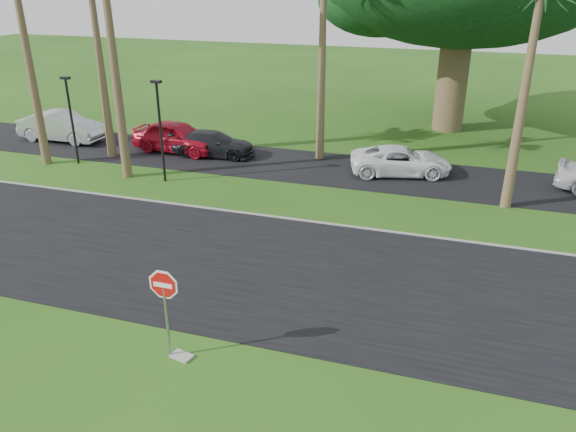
% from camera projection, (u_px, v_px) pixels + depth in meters
% --- Properties ---
extents(ground, '(120.00, 120.00, 0.00)m').
position_uv_depth(ground, '(204.00, 293.00, 17.06)').
color(ground, '#224C13').
rests_on(ground, ground).
extents(road, '(120.00, 8.00, 0.02)m').
position_uv_depth(road, '(230.00, 263.00, 18.80)').
color(road, black).
rests_on(road, ground).
extents(parking_strip, '(120.00, 5.00, 0.02)m').
position_uv_depth(parking_strip, '(312.00, 167.00, 27.96)').
color(parking_strip, black).
rests_on(parking_strip, ground).
extents(curb, '(120.00, 0.12, 0.06)m').
position_uv_depth(curb, '(269.00, 216.00, 22.33)').
color(curb, gray).
rests_on(curb, ground).
extents(stop_sign_near, '(1.05, 0.07, 2.62)m').
position_uv_depth(stop_sign_near, '(165.00, 296.00, 13.59)').
color(stop_sign_near, gray).
rests_on(stop_sign_near, ground).
extents(streetlight_left, '(0.45, 0.25, 4.34)m').
position_uv_depth(streetlight_left, '(71.00, 115.00, 27.52)').
color(streetlight_left, black).
rests_on(streetlight_left, ground).
extents(streetlight_right, '(0.45, 0.25, 4.64)m').
position_uv_depth(streetlight_right, '(160.00, 125.00, 25.06)').
color(streetlight_right, black).
rests_on(streetlight_right, ground).
extents(car_silver, '(5.00, 1.78, 1.64)m').
position_uv_depth(car_silver, '(62.00, 127.00, 31.90)').
color(car_silver, '#B9BBC1').
rests_on(car_silver, ground).
extents(car_red, '(5.01, 2.33, 1.66)m').
position_uv_depth(car_red, '(177.00, 137.00, 29.97)').
color(car_red, '#A90E21').
rests_on(car_red, ground).
extents(car_dark, '(4.52, 2.11, 1.28)m').
position_uv_depth(car_dark, '(213.00, 144.00, 29.41)').
color(car_dark, black).
rests_on(car_dark, ground).
extents(car_minivan, '(5.15, 3.32, 1.32)m').
position_uv_depth(car_minivan, '(401.00, 161.00, 26.74)').
color(car_minivan, white).
rests_on(car_minivan, ground).
extents(utility_slab, '(0.61, 0.46, 0.06)m').
position_uv_depth(utility_slab, '(182.00, 356.00, 14.25)').
color(utility_slab, '#9A9A93').
rests_on(utility_slab, ground).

